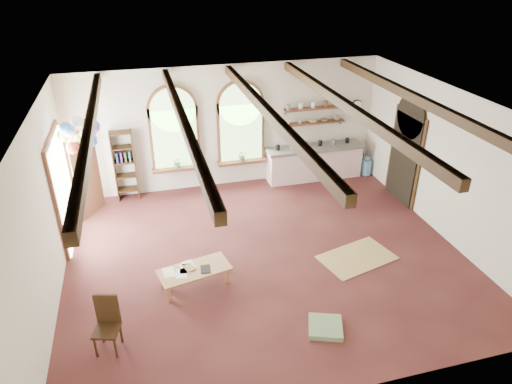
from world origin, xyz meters
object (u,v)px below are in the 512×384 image
object	(u,v)px
kitchen_counter	(314,162)
side_chair	(108,335)
coffee_table	(194,271)
balloon_cluster	(80,134)

from	to	relation	value
kitchen_counter	side_chair	distance (m)	7.34
kitchen_counter	side_chair	world-z (taller)	side_chair
coffee_table	balloon_cluster	size ratio (longest dim) A/B	1.23
coffee_table	balloon_cluster	distance (m)	3.67
balloon_cluster	kitchen_counter	bearing A→B (deg)	13.08
coffee_table	side_chair	bearing A→B (deg)	-142.14
kitchen_counter	side_chair	size ratio (longest dim) A/B	2.79
kitchen_counter	side_chair	xyz separation A→B (m)	(-5.39, -4.98, -0.20)
coffee_table	side_chair	size ratio (longest dim) A/B	1.48
kitchen_counter	coffee_table	distance (m)	5.41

